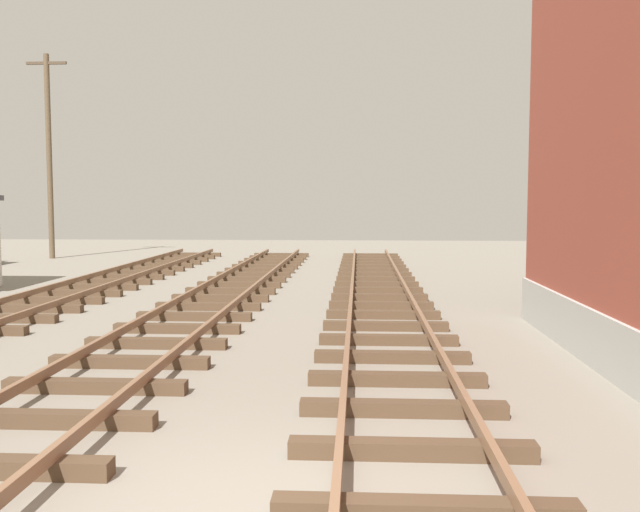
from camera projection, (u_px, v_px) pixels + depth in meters
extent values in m
cube|color=#4C3826|center=(425.00, 511.00, 5.62)|extent=(2.50, 0.24, 0.18)
cube|color=#4C3826|center=(412.00, 450.00, 7.00)|extent=(2.50, 0.24, 0.18)
cube|color=#4C3826|center=(403.00, 409.00, 8.38)|extent=(2.50, 0.24, 0.18)
cube|color=#4C3826|center=(397.00, 379.00, 9.76)|extent=(2.50, 0.24, 0.18)
cube|color=#4C3826|center=(392.00, 357.00, 11.14)|extent=(2.50, 0.24, 0.18)
cube|color=#4C3826|center=(388.00, 340.00, 12.52)|extent=(2.50, 0.24, 0.18)
cube|color=#4C3826|center=(385.00, 326.00, 13.90)|extent=(2.50, 0.24, 0.18)
cube|color=#4C3826|center=(383.00, 315.00, 15.27)|extent=(2.50, 0.24, 0.18)
cube|color=#4C3826|center=(381.00, 305.00, 16.65)|extent=(2.50, 0.24, 0.18)
cube|color=#4C3826|center=(379.00, 297.00, 18.03)|extent=(2.50, 0.24, 0.18)
cube|color=#4C3826|center=(378.00, 290.00, 19.41)|extent=(2.50, 0.24, 0.18)
cube|color=#4C3826|center=(377.00, 284.00, 20.79)|extent=(2.50, 0.24, 0.18)
cube|color=#4C3826|center=(375.00, 279.00, 22.17)|extent=(2.50, 0.24, 0.18)
cube|color=#4C3826|center=(375.00, 275.00, 23.55)|extent=(2.50, 0.24, 0.18)
cube|color=#4C3826|center=(374.00, 271.00, 24.92)|extent=(2.50, 0.24, 0.18)
cube|color=#4C3826|center=(373.00, 267.00, 26.30)|extent=(2.50, 0.24, 0.18)
cube|color=#4C3826|center=(372.00, 264.00, 27.68)|extent=(2.50, 0.24, 0.18)
cube|color=#4C3826|center=(372.00, 261.00, 29.06)|extent=(2.50, 0.24, 0.18)
cube|color=#4C3826|center=(371.00, 258.00, 30.44)|extent=(2.50, 0.24, 0.18)
cube|color=#4C3826|center=(370.00, 255.00, 31.82)|extent=(2.50, 0.24, 0.18)
cube|color=brown|center=(336.00, 489.00, 5.65)|extent=(0.08, 54.02, 0.14)
cube|color=brown|center=(515.00, 494.00, 5.57)|extent=(0.08, 54.02, 0.14)
cube|color=#4C3826|center=(49.00, 419.00, 7.97)|extent=(2.50, 0.24, 0.18)
cube|color=#4C3826|center=(95.00, 386.00, 9.39)|extent=(2.50, 0.24, 0.18)
cube|color=#4C3826|center=(130.00, 362.00, 10.80)|extent=(2.50, 0.24, 0.18)
cube|color=#4C3826|center=(156.00, 343.00, 12.22)|extent=(2.50, 0.24, 0.18)
cube|color=#4C3826|center=(177.00, 328.00, 13.63)|extent=(2.50, 0.24, 0.18)
cube|color=#4C3826|center=(194.00, 316.00, 15.05)|extent=(2.50, 0.24, 0.18)
cube|color=#4C3826|center=(208.00, 307.00, 16.46)|extent=(2.50, 0.24, 0.18)
cube|color=#4C3826|center=(220.00, 298.00, 17.88)|extent=(2.50, 0.24, 0.18)
cube|color=#4C3826|center=(231.00, 291.00, 19.29)|extent=(2.50, 0.24, 0.18)
cube|color=#4C3826|center=(239.00, 285.00, 20.71)|extent=(2.50, 0.24, 0.18)
cube|color=#4C3826|center=(247.00, 279.00, 22.12)|extent=(2.50, 0.24, 0.18)
cube|color=#4C3826|center=(254.00, 275.00, 23.54)|extent=(2.50, 0.24, 0.18)
cube|color=#4C3826|center=(260.00, 270.00, 24.95)|extent=(2.50, 0.24, 0.18)
cube|color=#4C3826|center=(265.00, 267.00, 26.37)|extent=(2.50, 0.24, 0.18)
cube|color=#4C3826|center=(270.00, 263.00, 27.78)|extent=(2.50, 0.24, 0.18)
cube|color=#4C3826|center=(274.00, 260.00, 29.20)|extent=(2.50, 0.24, 0.18)
cube|color=#4C3826|center=(278.00, 258.00, 30.61)|extent=(2.50, 0.24, 0.18)
cube|color=#4C3826|center=(281.00, 255.00, 32.03)|extent=(2.50, 0.24, 0.18)
cube|color=brown|center=(18.00, 482.00, 5.80)|extent=(0.08, 54.02, 0.14)
cube|color=#4C3826|center=(0.00, 318.00, 14.82)|extent=(2.50, 0.24, 0.18)
cube|color=#4C3826|center=(30.00, 309.00, 16.16)|extent=(2.50, 0.24, 0.18)
cube|color=#4C3826|center=(55.00, 300.00, 17.50)|extent=(2.50, 0.24, 0.18)
cube|color=#4C3826|center=(76.00, 293.00, 18.85)|extent=(2.50, 0.24, 0.18)
cube|color=#4C3826|center=(95.00, 287.00, 20.19)|extent=(2.50, 0.24, 0.18)
cube|color=#4C3826|center=(112.00, 282.00, 21.54)|extent=(2.50, 0.24, 0.18)
cube|color=#4C3826|center=(126.00, 277.00, 22.88)|extent=(2.50, 0.24, 0.18)
cube|color=#4C3826|center=(139.00, 273.00, 24.22)|extent=(2.50, 0.24, 0.18)
cube|color=#4C3826|center=(151.00, 269.00, 25.57)|extent=(2.50, 0.24, 0.18)
cube|color=#4C3826|center=(161.00, 265.00, 26.91)|extent=(2.50, 0.24, 0.18)
cube|color=#4C3826|center=(170.00, 262.00, 28.26)|extent=(2.50, 0.24, 0.18)
cube|color=#4C3826|center=(179.00, 260.00, 29.60)|extent=(2.50, 0.24, 0.18)
cube|color=#4C3826|center=(187.00, 257.00, 30.95)|extent=(2.50, 0.24, 0.18)
cube|color=#4C3826|center=(194.00, 255.00, 32.29)|extent=(2.50, 0.24, 0.18)
cylinder|color=brown|center=(49.00, 157.00, 30.92)|extent=(0.24, 0.24, 9.05)
cube|color=#4C3D2D|center=(46.00, 63.00, 30.59)|extent=(1.80, 0.12, 0.12)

